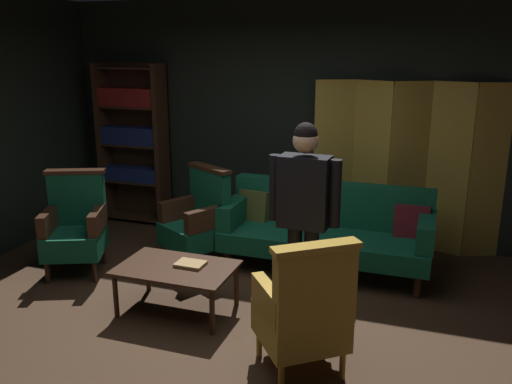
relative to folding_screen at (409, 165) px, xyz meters
name	(u,v)px	position (x,y,z in m)	size (l,w,h in m)	color
ground_plane	(225,325)	(-1.28, -2.28, -0.99)	(10.00, 10.00, 0.00)	#3D2819
back_wall	(301,120)	(-1.28, 0.17, 0.41)	(7.20, 0.10, 2.80)	black
folding_screen	(409,165)	(0.00, 0.00, 0.00)	(2.12, 0.33, 1.90)	#B29338
bookshelf	(133,139)	(-3.43, -0.09, 0.11)	(0.90, 0.32, 2.05)	#382114
velvet_couch	(327,227)	(-0.73, -0.83, -0.53)	(2.12, 0.78, 0.88)	#382114
coffee_table	(177,271)	(-1.77, -2.19, -0.61)	(1.00, 0.64, 0.42)	#382114
armchair_gilt_accent	(304,310)	(-0.49, -2.72, -0.50)	(0.81, 0.81, 1.04)	#B78E33
armchair_wing_left	(75,226)	(-3.14, -1.74, -0.50)	(0.76, 0.76, 1.04)	#382114
armchair_wing_right	(198,219)	(-2.04, -1.14, -0.50)	(0.79, 0.78, 1.04)	#382114
standing_figure	(304,207)	(-0.68, -2.03, 0.04)	(0.59, 0.24, 1.70)	black
book_tan_leather	(190,264)	(-1.66, -2.13, -0.55)	(0.25, 0.18, 0.03)	#9E7A47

